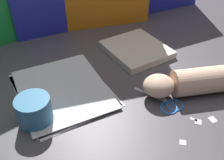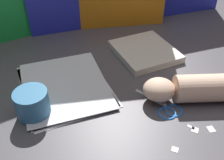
# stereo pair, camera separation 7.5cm
# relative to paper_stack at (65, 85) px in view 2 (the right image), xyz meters

# --- Properties ---
(ground_plane) EXTENTS (6.00, 6.00, 0.00)m
(ground_plane) POSITION_rel_paper_stack_xyz_m (0.12, -0.09, -0.00)
(ground_plane) COLOR #4C494F
(paper_stack) EXTENTS (0.28, 0.33, 0.01)m
(paper_stack) POSITION_rel_paper_stack_xyz_m (0.00, 0.00, 0.00)
(paper_stack) COLOR white
(paper_stack) RESTS_ON ground_plane
(book_closed) EXTENTS (0.22, 0.24, 0.02)m
(book_closed) POSITION_rel_paper_stack_xyz_m (0.32, 0.09, 0.01)
(book_closed) COLOR silver
(book_closed) RESTS_ON ground_plane
(scissors) EXTENTS (0.10, 0.16, 0.01)m
(scissors) POSITION_rel_paper_stack_xyz_m (0.25, -0.19, -0.00)
(scissors) COLOR silver
(scissors) RESTS_ON ground_plane
(hand_forearm) EXTENTS (0.33, 0.17, 0.08)m
(hand_forearm) POSITION_rel_paper_stack_xyz_m (0.36, -0.19, 0.04)
(hand_forearm) COLOR beige
(hand_forearm) RESTS_ON ground_plane
(paper_scrap_near) EXTENTS (0.02, 0.02, 0.00)m
(paper_scrap_near) POSITION_rel_paper_stack_xyz_m (0.28, -0.28, -0.00)
(paper_scrap_near) COLOR white
(paper_scrap_near) RESTS_ON ground_plane
(paper_scrap_mid) EXTENTS (0.02, 0.02, 0.00)m
(paper_scrap_mid) POSITION_rel_paper_stack_xyz_m (0.33, -0.30, -0.00)
(paper_scrap_mid) COLOR white
(paper_scrap_mid) RESTS_ON ground_plane
(paper_scrap_far) EXTENTS (0.02, 0.02, 0.00)m
(paper_scrap_far) POSITION_rel_paper_stack_xyz_m (0.20, -0.32, -0.00)
(paper_scrap_far) COLOR white
(paper_scrap_far) RESTS_ON ground_plane
(paper_scrap_side) EXTENTS (0.03, 0.03, 0.00)m
(paper_scrap_side) POSITION_rel_paper_stack_xyz_m (0.28, -0.29, -0.00)
(paper_scrap_side) COLOR white
(paper_scrap_side) RESTS_ON ground_plane
(mug) EXTENTS (0.09, 0.09, 0.08)m
(mug) POSITION_rel_paper_stack_xyz_m (-0.10, -0.10, 0.03)
(mug) COLOR teal
(mug) RESTS_ON ground_plane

